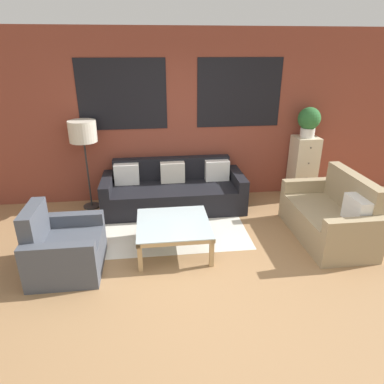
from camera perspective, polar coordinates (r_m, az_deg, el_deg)
ground_plane at (r=4.16m, az=1.84°, el=-13.91°), size 16.00×16.00×0.00m
wall_back_brick at (r=5.85m, az=-1.69°, el=12.26°), size 8.40×0.09×2.80m
rug at (r=5.15m, az=-3.51°, el=-6.01°), size 2.20×1.46×0.00m
couch_dark at (r=5.69m, az=-3.09°, el=0.08°), size 2.29×0.88×0.78m
settee_vintage at (r=5.15m, az=22.09°, el=-3.92°), size 0.80×1.48×0.92m
armchair_corner at (r=4.40m, az=-20.58°, el=-8.91°), size 0.80×0.90×0.84m
coffee_table at (r=4.48m, az=-3.13°, el=-5.75°), size 0.94×0.94×0.40m
floor_lamp at (r=5.66m, az=-17.72°, el=9.21°), size 0.43×0.43×1.46m
drawer_cabinet at (r=6.36m, az=17.97°, el=3.96°), size 0.41×0.41×1.09m
potted_plant at (r=6.16m, az=18.91°, el=11.20°), size 0.37×0.37×0.50m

